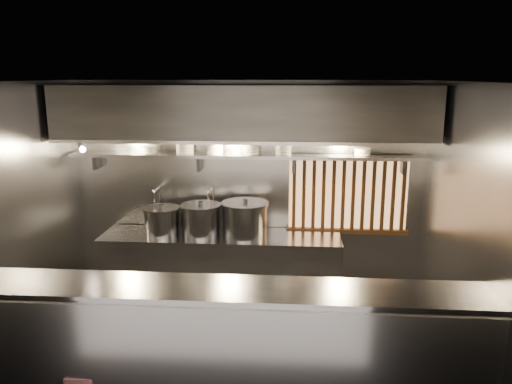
# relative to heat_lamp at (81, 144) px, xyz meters

# --- Properties ---
(floor) EXTENTS (4.50, 4.50, 0.00)m
(floor) POSITION_rel_heat_lamp_xyz_m (1.90, -0.85, -2.07)
(floor) COLOR black
(floor) RESTS_ON ground
(ceiling) EXTENTS (4.50, 4.50, 0.00)m
(ceiling) POSITION_rel_heat_lamp_xyz_m (1.90, -0.85, 0.73)
(ceiling) COLOR black
(ceiling) RESTS_ON wall_back
(wall_back) EXTENTS (4.50, 0.00, 4.50)m
(wall_back) POSITION_rel_heat_lamp_xyz_m (1.90, 0.65, -0.67)
(wall_back) COLOR gray
(wall_back) RESTS_ON floor
(wall_left) EXTENTS (0.00, 3.00, 3.00)m
(wall_left) POSITION_rel_heat_lamp_xyz_m (-0.35, -0.85, -0.67)
(wall_left) COLOR gray
(wall_left) RESTS_ON floor
(wall_right) EXTENTS (0.00, 3.00, 3.00)m
(wall_right) POSITION_rel_heat_lamp_xyz_m (4.15, -0.85, -0.67)
(wall_right) COLOR gray
(wall_right) RESTS_ON floor
(serving_counter) EXTENTS (4.50, 0.56, 1.13)m
(serving_counter) POSITION_rel_heat_lamp_xyz_m (1.90, -1.81, -1.50)
(serving_counter) COLOR gray
(serving_counter) RESTS_ON floor
(cooking_bench) EXTENTS (3.00, 0.70, 0.90)m
(cooking_bench) POSITION_rel_heat_lamp_xyz_m (1.60, 0.28, -1.62)
(cooking_bench) COLOR gray
(cooking_bench) RESTS_ON floor
(bowl_shelf) EXTENTS (4.40, 0.34, 0.04)m
(bowl_shelf) POSITION_rel_heat_lamp_xyz_m (1.90, 0.47, -0.19)
(bowl_shelf) COLOR gray
(bowl_shelf) RESTS_ON wall_back
(exhaust_hood) EXTENTS (4.40, 0.81, 0.65)m
(exhaust_hood) POSITION_rel_heat_lamp_xyz_m (1.90, 0.25, 0.36)
(exhaust_hood) COLOR #2D2D30
(exhaust_hood) RESTS_ON ceiling
(wood_screen) EXTENTS (1.56, 0.09, 1.04)m
(wood_screen) POSITION_rel_heat_lamp_xyz_m (3.20, 0.60, -0.69)
(wood_screen) COLOR #FFB772
(wood_screen) RESTS_ON wall_back
(faucet_left) EXTENTS (0.04, 0.30, 0.50)m
(faucet_left) POSITION_rel_heat_lamp_xyz_m (0.75, 0.52, -0.76)
(faucet_left) COLOR silver
(faucet_left) RESTS_ON wall_back
(faucet_right) EXTENTS (0.04, 0.30, 0.50)m
(faucet_right) POSITION_rel_heat_lamp_xyz_m (1.45, 0.52, -0.76)
(faucet_right) COLOR silver
(faucet_right) RESTS_ON wall_back
(heat_lamp) EXTENTS (0.25, 0.35, 0.20)m
(heat_lamp) POSITION_rel_heat_lamp_xyz_m (0.00, 0.00, 0.00)
(heat_lamp) COLOR gray
(heat_lamp) RESTS_ON exhaust_hood
(pendant_bulb) EXTENTS (0.09, 0.09, 0.19)m
(pendant_bulb) POSITION_rel_heat_lamp_xyz_m (1.80, 0.35, -0.11)
(pendant_bulb) COLOR #2D2D30
(pendant_bulb) RESTS_ON exhaust_hood
(stock_pot_left) EXTENTS (0.62, 0.62, 0.39)m
(stock_pot_left) POSITION_rel_heat_lamp_xyz_m (0.86, 0.26, -0.99)
(stock_pot_left) COLOR gray
(stock_pot_left) RESTS_ON cooking_bench
(stock_pot_mid) EXTENTS (0.63, 0.63, 0.47)m
(stock_pot_mid) POSITION_rel_heat_lamp_xyz_m (1.91, 0.27, -0.95)
(stock_pot_mid) COLOR gray
(stock_pot_mid) RESTS_ON cooking_bench
(stock_pot_right) EXTENTS (0.56, 0.56, 0.43)m
(stock_pot_right) POSITION_rel_heat_lamp_xyz_m (1.36, 0.27, -0.97)
(stock_pot_right) COLOR gray
(stock_pot_right) RESTS_ON cooking_bench
(bowl_stack_0) EXTENTS (0.22, 0.22, 0.09)m
(bowl_stack_0) POSITION_rel_heat_lamp_xyz_m (0.68, 0.47, -0.12)
(bowl_stack_0) COLOR silver
(bowl_stack_0) RESTS_ON bowl_shelf
(bowl_stack_1) EXTENTS (0.24, 0.24, 0.13)m
(bowl_stack_1) POSITION_rel_heat_lamp_xyz_m (1.14, 0.47, -0.10)
(bowl_stack_1) COLOR silver
(bowl_stack_1) RESTS_ON bowl_shelf
(bowl_stack_2) EXTENTS (0.23, 0.23, 0.13)m
(bowl_stack_2) POSITION_rel_heat_lamp_xyz_m (1.51, 0.47, -0.10)
(bowl_stack_2) COLOR silver
(bowl_stack_2) RESTS_ON bowl_shelf
(bowl_stack_3) EXTENTS (0.24, 0.24, 0.13)m
(bowl_stack_3) POSITION_rel_heat_lamp_xyz_m (1.96, 0.47, -0.10)
(bowl_stack_3) COLOR silver
(bowl_stack_3) RESTS_ON bowl_shelf
(bowl_stack_4) EXTENTS (0.21, 0.21, 0.17)m
(bowl_stack_4) POSITION_rel_heat_lamp_xyz_m (2.37, 0.47, -0.08)
(bowl_stack_4) COLOR silver
(bowl_stack_4) RESTS_ON bowl_shelf
(bowl_stack_5) EXTENTS (0.21, 0.21, 0.09)m
(bowl_stack_5) POSITION_rel_heat_lamp_xyz_m (3.33, 0.47, -0.12)
(bowl_stack_5) COLOR silver
(bowl_stack_5) RESTS_ON bowl_shelf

